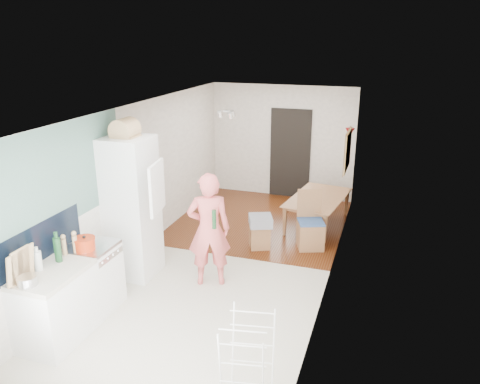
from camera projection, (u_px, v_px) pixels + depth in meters
The scene contains 32 objects.
room_shell at pixel (229, 190), 7.22m from camera, with size 3.20×7.00×2.50m, color white, non-canonical shape.
floor at pixel (230, 262), 7.63m from camera, with size 3.20×7.00×0.01m, color #B9AF9D.
wood_floor_overlay at pixel (261, 221), 9.29m from camera, with size 3.20×3.30×0.01m, color #532A14.
sage_wall_panel at pixel (52, 179), 5.70m from camera, with size 0.02×3.00×1.30m, color slate.
tile_splashback at pixel (28, 250), 5.43m from camera, with size 0.02×1.90×0.50m, color black.
doorway_recess at pixel (290, 154), 10.37m from camera, with size 0.90×0.04×2.00m, color black.
base_cabinet at pixel (56, 308), 5.58m from camera, with size 0.60×0.90×0.86m, color white.
worktop at pixel (51, 274), 5.43m from camera, with size 0.62×0.92×0.06m, color beige.
range_cooker at pixel (93, 278), 6.25m from camera, with size 0.60×0.60×0.88m, color white.
cooker_top at pixel (90, 247), 6.11m from camera, with size 0.60×0.60×0.04m, color silver.
fridge_housing at pixel (132, 208), 6.96m from camera, with size 0.66×0.66×2.15m, color white.
fridge_door at pixel (157, 188), 6.35m from camera, with size 0.56×0.04×0.70m, color white.
fridge_interior at pixel (148, 179), 6.71m from camera, with size 0.02×0.52×0.66m, color white.
pinboard at pixel (348, 150), 8.37m from camera, with size 0.03×0.90×0.70m, color tan.
pinboard_frame at pixel (347, 150), 8.37m from camera, with size 0.01×0.94×0.74m, color #96613B.
wall_sconce at pixel (350, 132), 8.90m from camera, with size 0.18×0.18×0.16m, color maroon.
person at pixel (209, 220), 6.69m from camera, with size 0.74×0.48×2.02m, color #E05E5E.
dining_table at pixel (319, 214), 9.00m from camera, with size 1.41×0.78×0.49m, color #96613B.
dining_chair at pixel (311, 221), 7.97m from camera, with size 0.43×0.43×1.01m, color #96613B, non-canonical shape.
stool at pixel (260, 236), 8.08m from camera, with size 0.33×0.33×0.43m, color #96613B, non-canonical shape.
grey_drape at pixel (261, 221), 7.94m from camera, with size 0.38×0.38×0.17m, color gray.
drying_rack at pixel (247, 358), 4.70m from camera, with size 0.46×0.42×0.90m, color white, non-canonical shape.
bread_bin at pixel (125, 130), 6.59m from camera, with size 0.36×0.34×0.19m, color tan, non-canonical shape.
red_casserole at pixel (85, 244), 5.95m from camera, with size 0.27×0.27×0.16m, color red.
steel_pan at pixel (27, 281), 5.11m from camera, with size 0.21×0.21×0.11m, color silver.
held_bottle at pixel (214, 219), 6.48m from camera, with size 0.06×0.06×0.28m, color #184120.
bottle_a at pixel (57, 250), 5.63m from camera, with size 0.07×0.07×0.31m, color #184120.
bottle_b at pixel (58, 250), 5.61m from camera, with size 0.07×0.07×0.31m, color #184120.
bottle_c at pixel (38, 261), 5.42m from camera, with size 0.10×0.10×0.24m, color silver.
pepper_mill_front at pixel (64, 247), 5.81m from camera, with size 0.06×0.06×0.21m, color tan.
pepper_mill_back at pixel (75, 244), 5.88m from camera, with size 0.06×0.06×0.22m, color tan.
chopping_boards at pixel (20, 266), 5.11m from camera, with size 0.04×0.31×0.42m, color tan, non-canonical shape.
Camera 1 is at (2.30, -6.45, 3.54)m, focal length 35.00 mm.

